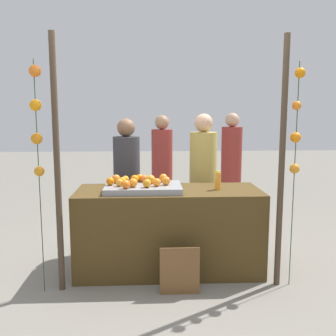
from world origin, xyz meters
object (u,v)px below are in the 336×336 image
orange_0 (125,179)px  stall_counter (169,230)px  juice_bottle (218,181)px  vendor_left (127,189)px  chalkboard_sign (180,271)px  vendor_right (203,186)px  orange_1 (116,179)px

orange_0 → stall_counter: bearing=-11.5°
juice_bottle → vendor_left: bearing=144.1°
orange_0 → chalkboard_sign: size_ratio=0.16×
juice_bottle → vendor_right: vendor_right is taller
orange_0 → vendor_left: bearing=91.9°
vendor_left → orange_1: bearing=-97.2°
stall_counter → orange_1: orange_1 is taller
stall_counter → orange_0: 0.69m
orange_0 → vendor_left: (-0.02, 0.58, -0.22)m
vendor_right → orange_0: bearing=-145.6°
stall_counter → vendor_left: size_ratio=1.20×
stall_counter → orange_0: bearing=168.5°
orange_0 → juice_bottle: juice_bottle is taller
juice_bottle → chalkboard_sign: juice_bottle is taller
orange_0 → vendor_right: vendor_right is taller
orange_0 → juice_bottle: (0.94, -0.11, -0.01)m
juice_bottle → chalkboard_sign: (-0.43, -0.53, -0.73)m
orange_1 → juice_bottle: 1.04m
orange_0 → orange_1: 0.10m
orange_0 → chalkboard_sign: 1.10m
orange_0 → orange_1: bearing=-171.3°
orange_0 → vendor_right: 1.09m
orange_0 → orange_1: orange_1 is taller
orange_0 → vendor_left: vendor_left is taller
stall_counter → chalkboard_sign: (0.07, -0.55, -0.21)m
vendor_left → stall_counter: bearing=-55.6°
orange_1 → stall_counter: bearing=-8.0°
orange_1 → vendor_right: (0.98, 0.62, -0.20)m
juice_bottle → stall_counter: bearing=177.7°
juice_bottle → vendor_right: 0.74m
chalkboard_sign → vendor_right: 1.41m
juice_bottle → vendor_left: size_ratio=0.12×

